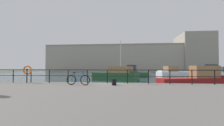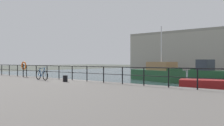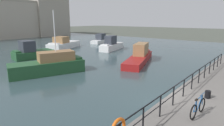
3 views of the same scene
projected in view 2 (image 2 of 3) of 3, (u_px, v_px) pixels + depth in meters
name	position (u px, v px, depth m)	size (l,w,h in m)	color
ground_plane	(80.00, 91.00, 18.88)	(240.00, 240.00, 0.00)	#4C5147
water_basin	(213.00, 75.00, 41.93)	(80.00, 60.00, 0.01)	#33474C
moored_cabin_cruiser	(157.00, 73.00, 28.69)	(7.45, 4.57, 6.23)	#23512D
moored_harbor_tender	(209.00, 72.00, 33.62)	(5.62, 3.42, 2.51)	#23512D
quay_railing	(65.00, 70.00, 18.85)	(23.59, 0.07, 1.08)	black
parked_bicycle	(42.00, 75.00, 18.55)	(1.77, 0.23, 0.98)	black
mooring_bollard	(65.00, 79.00, 17.01)	(0.32, 0.32, 0.44)	black
life_ring_stand	(24.00, 66.00, 22.46)	(0.75, 0.16, 1.40)	black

